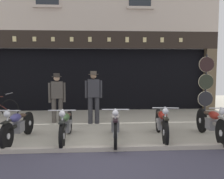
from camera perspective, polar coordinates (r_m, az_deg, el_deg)
The scene contains 11 objects.
ground at distance 4.88m, azimuth -1.54°, elevation -18.11°, with size 21.94×22.00×0.18m.
shop_facade at distance 12.43m, azimuth -3.01°, elevation 4.92°, with size 10.24×4.42×6.73m.
motorcycle_left at distance 6.83m, azimuth -20.37°, elevation -7.51°, with size 0.62×1.94×0.91m.
motorcycle_center_left at distance 6.57m, azimuth -10.31°, elevation -7.75°, with size 0.62×2.03×0.90m.
motorcycle_center at distance 6.45m, azimuth 0.75°, elevation -7.80°, with size 0.62×2.02×0.92m.
motorcycle_center_right at distance 6.79m, azimuth 11.10°, elevation -7.25°, with size 0.62×1.97×0.93m.
motorcycle_right at distance 7.09m, azimuth 21.46°, elevation -6.94°, with size 0.62×2.02×0.93m.
salesman_left at distance 8.63m, azimuth -12.26°, elevation -1.31°, with size 0.55×0.34×1.64m.
shopkeeper_center at distance 8.29m, azimuth -4.16°, elevation -1.16°, with size 0.56×0.33×1.72m.
tyre_sign_pole at distance 9.59m, azimuth 20.37°, elevation 1.52°, with size 0.56×0.06×2.29m.
advert_board_near at distance 10.98m, azimuth -12.55°, elevation 4.05°, with size 0.65×0.03×1.02m.
Camera 1 is at (-0.17, -5.45, 1.92)m, focal length 40.66 mm.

